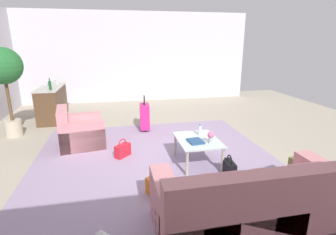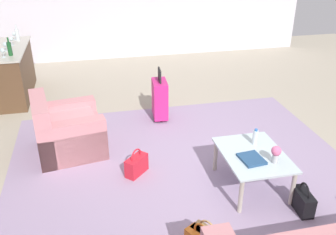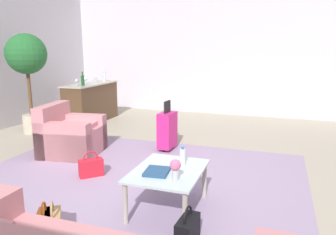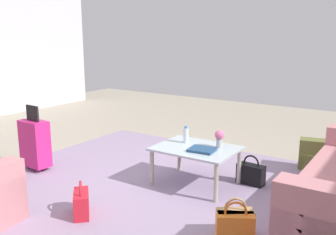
# 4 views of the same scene
# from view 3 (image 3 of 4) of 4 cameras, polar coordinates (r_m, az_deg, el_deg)

# --- Properties ---
(ground_plane) EXTENTS (12.00, 12.00, 0.00)m
(ground_plane) POSITION_cam_3_polar(r_m,az_deg,el_deg) (4.18, -4.80, -12.20)
(ground_plane) COLOR #A89E89
(wall_right) EXTENTS (0.12, 8.00, 3.10)m
(wall_right) POSITION_cam_3_polar(r_m,az_deg,el_deg) (8.69, 8.74, 10.84)
(wall_right) COLOR silver
(wall_right) RESTS_ON ground
(area_rug) EXTENTS (5.20, 4.40, 0.01)m
(area_rug) POSITION_cam_3_polar(r_m,az_deg,el_deg) (3.79, -11.46, -15.08)
(area_rug) COLOR #9984A3
(area_rug) RESTS_ON ground
(armchair) EXTENTS (0.99, 0.99, 0.82)m
(armchair) POSITION_cam_3_polar(r_m,az_deg,el_deg) (5.61, -16.88, -3.16)
(armchair) COLOR #C67F84
(armchair) RESTS_ON ground
(coffee_table) EXTENTS (0.93, 0.71, 0.45)m
(coffee_table) POSITION_cam_3_polar(r_m,az_deg,el_deg) (3.52, 0.02, -10.02)
(coffee_table) COLOR silver
(coffee_table) RESTS_ON ground
(water_bottle) EXTENTS (0.06, 0.06, 0.20)m
(water_bottle) POSITION_cam_3_polar(r_m,az_deg,el_deg) (3.61, 2.56, -6.79)
(water_bottle) COLOR silver
(water_bottle) RESTS_ON coffee_table
(coffee_table_book) EXTENTS (0.31, 0.27, 0.03)m
(coffee_table_book) POSITION_cam_3_polar(r_m,az_deg,el_deg) (3.41, -1.93, -9.38)
(coffee_table_book) COLOR navy
(coffee_table_book) RESTS_ON coffee_table
(flower_vase) EXTENTS (0.11, 0.11, 0.21)m
(flower_vase) POSITION_cam_3_polar(r_m,az_deg,el_deg) (3.21, 1.29, -8.70)
(flower_vase) COLOR #B2B7BC
(flower_vase) RESTS_ON coffee_table
(bar_console) EXTENTS (1.62, 0.57, 0.91)m
(bar_console) POSITION_cam_3_polar(r_m,az_deg,el_deg) (7.88, -13.20, 2.65)
(bar_console) COLOR #513823
(bar_console) RESTS_ON ground
(wine_glass_leftmost) EXTENTS (0.08, 0.08, 0.15)m
(wine_glass_leftmost) POSITION_cam_3_polar(r_m,az_deg,el_deg) (7.35, -15.61, 6.16)
(wine_glass_leftmost) COLOR silver
(wine_glass_leftmost) RESTS_ON bar_console
(wine_glass_left_of_centre) EXTENTS (0.08, 0.08, 0.15)m
(wine_glass_left_of_centre) POSITION_cam_3_polar(r_m,az_deg,el_deg) (7.67, -14.18, 6.46)
(wine_glass_left_of_centre) COLOR silver
(wine_glass_left_of_centre) RESTS_ON bar_console
(wine_glass_right_of_centre) EXTENTS (0.08, 0.08, 0.15)m
(wine_glass_right_of_centre) POSITION_cam_3_polar(r_m,az_deg,el_deg) (7.96, -12.47, 6.73)
(wine_glass_right_of_centre) COLOR silver
(wine_glass_right_of_centre) RESTS_ON bar_console
(wine_glass_rightmost) EXTENTS (0.08, 0.08, 0.15)m
(wine_glass_rightmost) POSITION_cam_3_polar(r_m,az_deg,el_deg) (8.27, -11.13, 6.98)
(wine_glass_rightmost) COLOR silver
(wine_glass_rightmost) RESTS_ON bar_console
(wine_bottle_green) EXTENTS (0.07, 0.07, 0.30)m
(wine_bottle_green) POSITION_cam_3_polar(r_m,az_deg,el_deg) (7.37, -14.62, 6.30)
(wine_bottle_green) COLOR #194C23
(wine_bottle_green) RESTS_ON bar_console
(wine_bottle_clear) EXTENTS (0.07, 0.07, 0.30)m
(wine_bottle_clear) POSITION_cam_3_polar(r_m,az_deg,el_deg) (8.16, -11.01, 6.99)
(wine_bottle_clear) COLOR silver
(wine_bottle_clear) RESTS_ON bar_console
(suitcase_magenta) EXTENTS (0.41, 0.25, 0.85)m
(suitcase_magenta) POSITION_cam_3_polar(r_m,az_deg,el_deg) (5.55, -0.14, -2.11)
(suitcase_magenta) COLOR #D12375
(suitcase_magenta) RESTS_ON ground
(handbag_orange) EXTENTS (0.35, 0.28, 0.36)m
(handbag_orange) POSITION_cam_3_polar(r_m,az_deg,el_deg) (3.34, -20.66, -17.18)
(handbag_orange) COLOR orange
(handbag_orange) RESTS_ON ground
(handbag_black) EXTENTS (0.33, 0.16, 0.36)m
(handbag_black) POSITION_cam_3_polar(r_m,az_deg,el_deg) (3.08, 3.43, -18.97)
(handbag_black) COLOR black
(handbag_black) RESTS_ON ground
(handbag_tan) EXTENTS (0.34, 0.30, 0.36)m
(handbag_tan) POSITION_cam_3_polar(r_m,az_deg,el_deg) (3.32, -19.36, -17.25)
(handbag_tan) COLOR tan
(handbag_tan) RESTS_ON ground
(handbag_red) EXTENTS (0.33, 0.33, 0.36)m
(handbag_red) POSITION_cam_3_polar(r_m,az_deg,el_deg) (4.60, -13.26, -8.43)
(handbag_red) COLOR red
(handbag_red) RESTS_ON ground
(potted_ficus) EXTENTS (0.79, 0.79, 1.99)m
(potted_ficus) POSITION_cam_3_polar(r_m,az_deg,el_deg) (7.11, -23.37, 9.07)
(potted_ficus) COLOR #BCB299
(potted_ficus) RESTS_ON ground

